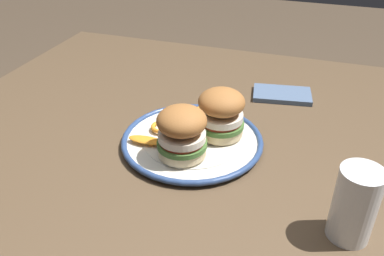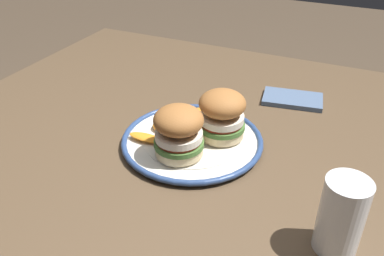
% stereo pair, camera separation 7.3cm
% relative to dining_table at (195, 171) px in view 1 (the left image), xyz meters
% --- Properties ---
extents(dining_table, '(1.22, 1.07, 0.71)m').
position_rel_dining_table_xyz_m(dining_table, '(0.00, 0.00, 0.00)').
color(dining_table, brown).
rests_on(dining_table, ground).
extents(dinner_plate, '(0.29, 0.29, 0.02)m').
position_rel_dining_table_xyz_m(dinner_plate, '(0.00, 0.02, 0.09)').
color(dinner_plate, silver).
rests_on(dinner_plate, dining_table).
extents(sandwich_half_left, '(0.13, 0.13, 0.10)m').
position_rel_dining_table_xyz_m(sandwich_half_left, '(-0.05, -0.01, 0.15)').
color(sandwich_half_left, beige).
rests_on(sandwich_half_left, dinner_plate).
extents(sandwich_half_right, '(0.12, 0.12, 0.10)m').
position_rel_dining_table_xyz_m(sandwich_half_right, '(0.00, 0.08, 0.15)').
color(sandwich_half_right, beige).
rests_on(sandwich_half_right, dinner_plate).
extents(orange_peel_curled, '(0.06, 0.06, 0.01)m').
position_rel_dining_table_xyz_m(orange_peel_curled, '(0.07, 0.01, 0.11)').
color(orange_peel_curled, orange).
rests_on(orange_peel_curled, dinner_plate).
extents(orange_peel_strip_long, '(0.07, 0.07, 0.01)m').
position_rel_dining_table_xyz_m(orange_peel_strip_long, '(0.03, -0.08, 0.11)').
color(orange_peel_strip_long, orange).
rests_on(orange_peel_strip_long, dinner_plate).
extents(orange_peel_strip_short, '(0.08, 0.03, 0.01)m').
position_rel_dining_table_xyz_m(orange_peel_strip_short, '(0.08, 0.07, 0.11)').
color(orange_peel_strip_short, orange).
rests_on(orange_peel_strip_short, dinner_plate).
extents(drinking_glass, '(0.07, 0.07, 0.12)m').
position_rel_dining_table_xyz_m(drinking_glass, '(-0.31, 0.18, 0.14)').
color(drinking_glass, white).
rests_on(drinking_glass, dining_table).
extents(folded_napkin, '(0.16, 0.11, 0.01)m').
position_rel_dining_table_xyz_m(folded_napkin, '(-0.15, -0.26, 0.09)').
color(folded_napkin, slate).
rests_on(folded_napkin, dining_table).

